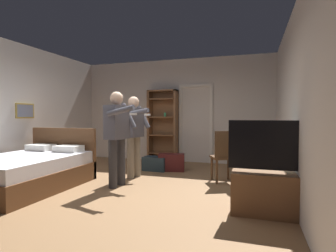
{
  "coord_description": "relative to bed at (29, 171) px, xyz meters",
  "views": [
    {
      "loc": [
        2.15,
        -4.11,
        1.28
      ],
      "look_at": [
        0.65,
        0.51,
        1.09
      ],
      "focal_mm": 28.54,
      "sensor_mm": 36.0,
      "label": 1
    }
  ],
  "objects": [
    {
      "name": "suitcase_dark",
      "position": [
        1.99,
        2.15,
        -0.1
      ],
      "size": [
        0.64,
        0.41,
        0.4
      ],
      "primitive_type": "cube",
      "rotation": [
        0.0,
        0.0,
        0.23
      ],
      "color": "#4C1919",
      "rests_on": "ground_plane"
    },
    {
      "name": "bookshelf",
      "position": [
        1.39,
        3.28,
        0.76
      ],
      "size": [
        0.82,
        0.32,
        1.98
      ],
      "color": "brown",
      "rests_on": "ground_plane"
    },
    {
      "name": "side_table",
      "position": [
        3.71,
        1.23,
        0.17
      ],
      "size": [
        0.61,
        0.61,
        0.7
      ],
      "color": "brown",
      "rests_on": "ground_plane"
    },
    {
      "name": "person_striped_shirt",
      "position": [
        1.45,
        1.3,
        0.65
      ],
      "size": [
        0.68,
        0.65,
        1.67
      ],
      "color": "gray",
      "rests_on": "ground_plane"
    },
    {
      "name": "bed",
      "position": [
        0.0,
        0.0,
        0.0
      ],
      "size": [
        1.53,
        2.07,
        1.02
      ],
      "color": "brown",
      "rests_on": "ground_plane"
    },
    {
      "name": "tv_flatscreen",
      "position": [
        4.02,
        -0.08,
        0.06
      ],
      "size": [
        1.08,
        0.4,
        1.22
      ],
      "color": "brown",
      "rests_on": "ground_plane"
    },
    {
      "name": "bottle_on_table",
      "position": [
        3.85,
        1.15,
        0.51
      ],
      "size": [
        0.06,
        0.06,
        0.27
      ],
      "color": "#394814",
      "rests_on": "side_table"
    },
    {
      "name": "person_blue_shirt",
      "position": [
        1.46,
        0.56,
        0.69
      ],
      "size": [
        0.71,
        0.67,
        1.7
      ],
      "color": "#333338",
      "rests_on": "ground_plane"
    },
    {
      "name": "laptop",
      "position": [
        3.68,
        1.18,
        0.45
      ],
      "size": [
        0.32,
        0.32,
        0.17
      ],
      "color": "black",
      "rests_on": "side_table"
    },
    {
      "name": "wall_left",
      "position": [
        -1.07,
        0.41,
        1.11
      ],
      "size": [
        0.15,
        6.32,
        2.84
      ],
      "color": "silver",
      "rests_on": "ground_plane"
    },
    {
      "name": "ground_plane",
      "position": [
        1.65,
        0.41,
        -0.3
      ],
      "size": [
        6.69,
        6.69,
        0.0
      ],
      "primitive_type": "plane",
      "color": "olive"
    },
    {
      "name": "wall_back",
      "position": [
        1.65,
        3.51,
        1.11
      ],
      "size": [
        5.57,
        0.12,
        2.84
      ],
      "primitive_type": "cube",
      "color": "silver",
      "rests_on": "ground_plane"
    },
    {
      "name": "doorway_frame",
      "position": [
        2.28,
        3.43,
        0.92
      ],
      "size": [
        0.93,
        0.08,
        2.13
      ],
      "color": "white",
      "rests_on": "ground_plane"
    },
    {
      "name": "wall_right",
      "position": [
        4.38,
        0.41,
        1.11
      ],
      "size": [
        0.12,
        6.32,
        2.84
      ],
      "primitive_type": "cube",
      "color": "silver",
      "rests_on": "ground_plane"
    },
    {
      "name": "wooden_chair",
      "position": [
        3.26,
        1.44,
        0.24
      ],
      "size": [
        0.56,
        0.56,
        0.99
      ],
      "color": "#4C331E",
      "rests_on": "ground_plane"
    },
    {
      "name": "suitcase_small",
      "position": [
        1.61,
        2.09,
        -0.14
      ],
      "size": [
        0.57,
        0.36,
        0.32
      ],
      "primitive_type": "cube",
      "rotation": [
        0.0,
        0.0,
        -0.05
      ],
      "color": "#1E2D38",
      "rests_on": "ground_plane"
    }
  ]
}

